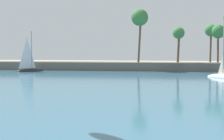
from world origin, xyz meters
name	(u,v)px	position (x,y,z in m)	size (l,w,h in m)	color
sea	(137,75)	(0.00, 61.99, 0.03)	(220.00, 104.91, 0.06)	#386B84
palm_headland	(162,56)	(4.36, 74.47, 3.14)	(102.18, 6.12, 12.96)	#605B54
sailboat_mid_bay	(30,67)	(-22.48, 67.95, 0.86)	(5.25, 5.89, 8.83)	black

